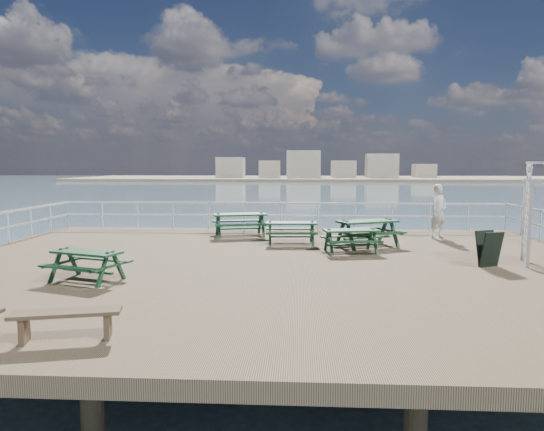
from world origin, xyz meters
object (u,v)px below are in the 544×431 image
at_px(picnic_table_c, 367,227).
at_px(person, 439,211).
at_px(picnic_table_a, 240,220).
at_px(picnic_table_e, 351,236).
at_px(picnic_table_d, 87,259).
at_px(picnic_table_b, 291,228).
at_px(flat_bench_near, 66,318).

distance_m(picnic_table_c, person, 3.31).
relative_size(picnic_table_a, person, 1.17).
bearing_deg(picnic_table_a, picnic_table_e, -55.66).
height_order(picnic_table_d, picnic_table_e, picnic_table_e).
bearing_deg(person, picnic_table_e, -172.49).
xyz_separation_m(picnic_table_b, picnic_table_e, (1.79, -1.49, -0.02)).
bearing_deg(flat_bench_near, picnic_table_e, 42.98).
height_order(picnic_table_b, picnic_table_e, picnic_table_b).
bearing_deg(flat_bench_near, person, 37.88).
bearing_deg(picnic_table_d, picnic_table_a, 88.09).
bearing_deg(picnic_table_c, picnic_table_b, 147.72).
xyz_separation_m(flat_bench_near, person, (8.35, 10.54, 0.62)).
distance_m(picnic_table_d, person, 11.87).
bearing_deg(picnic_table_d, picnic_table_c, 54.36).
bearing_deg(picnic_table_b, flat_bench_near, -112.70).
xyz_separation_m(picnic_table_a, person, (7.08, -0.17, 0.36)).
distance_m(picnic_table_b, picnic_table_c, 2.47).
xyz_separation_m(picnic_table_a, picnic_table_e, (3.70, -3.15, -0.10)).
relative_size(picnic_table_a, picnic_table_e, 1.25).
bearing_deg(picnic_table_a, picnic_table_d, -125.33).
distance_m(picnic_table_d, picnic_table_e, 7.39).
bearing_deg(flat_bench_near, picnic_table_b, 56.97).
bearing_deg(picnic_table_b, picnic_table_d, -133.14).
height_order(picnic_table_e, flat_bench_near, picnic_table_e).
xyz_separation_m(picnic_table_e, flat_bench_near, (-4.96, -7.56, -0.16)).
bearing_deg(picnic_table_d, person, 53.66).
height_order(picnic_table_a, picnic_table_c, picnic_table_c).
relative_size(picnic_table_d, person, 0.99).
height_order(picnic_table_d, flat_bench_near, picnic_table_d).
xyz_separation_m(picnic_table_d, flat_bench_near, (1.32, -3.65, -0.15)).
xyz_separation_m(picnic_table_b, picnic_table_c, (2.44, -0.33, 0.08)).
height_order(picnic_table_b, flat_bench_near, picnic_table_b).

